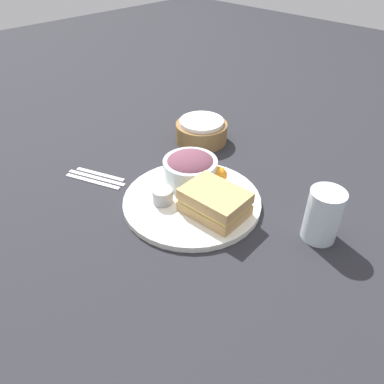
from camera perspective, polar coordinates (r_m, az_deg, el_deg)
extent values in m
plane|color=#232328|center=(0.92, 0.00, -1.75)|extent=(4.00, 4.00, 0.00)
cylinder|color=white|center=(0.91, 0.00, -1.38)|extent=(0.33, 0.33, 0.02)
cube|color=tan|center=(0.86, 3.32, -2.52)|extent=(0.15, 0.11, 0.03)
cube|color=#E5C666|center=(0.85, 3.36, -1.62)|extent=(0.14, 0.11, 0.01)
cube|color=tan|center=(0.84, 3.40, -0.70)|extent=(0.15, 0.11, 0.03)
cylinder|color=silver|center=(0.95, -0.27, 3.32)|extent=(0.14, 0.14, 0.06)
ellipsoid|color=brown|center=(0.95, -0.27, 4.23)|extent=(0.13, 0.13, 0.06)
cylinder|color=#99999E|center=(0.89, -4.50, -0.59)|extent=(0.05, 0.05, 0.04)
sphere|color=orange|center=(0.95, 4.21, 2.46)|extent=(0.05, 0.05, 0.05)
cylinder|color=silver|center=(0.84, 19.33, -3.36)|extent=(0.07, 0.07, 0.12)
cylinder|color=olive|center=(1.16, 1.45, 9.07)|extent=(0.16, 0.16, 0.06)
cylinder|color=white|center=(1.15, 1.48, 10.62)|extent=(0.13, 0.13, 0.01)
cube|color=silver|center=(1.02, -14.94, 1.62)|extent=(0.16, 0.07, 0.01)
cube|color=silver|center=(1.03, -14.37, 2.16)|extent=(0.16, 0.08, 0.01)
cube|color=silver|center=(1.05, -13.82, 2.68)|extent=(0.14, 0.07, 0.01)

